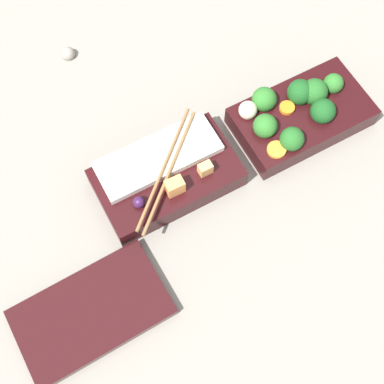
{
  "coord_description": "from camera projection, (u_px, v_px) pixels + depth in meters",
  "views": [
    {
      "loc": [
        0.25,
        0.32,
        0.76
      ],
      "look_at": [
        0.09,
        0.04,
        0.04
      ],
      "focal_mm": 50.0,
      "sensor_mm": 36.0,
      "label": 1
    }
  ],
  "objects": [
    {
      "name": "ground_plane",
      "position": [
        232.0,
        156.0,
        0.85
      ],
      "size": [
        3.0,
        3.0,
        0.0
      ],
      "primitive_type": "plane",
      "color": "gray"
    },
    {
      "name": "bento_tray_vegetable",
      "position": [
        300.0,
        115.0,
        0.85
      ],
      "size": [
        0.21,
        0.13,
        0.07
      ],
      "color": "black",
      "rests_on": "ground_plane"
    },
    {
      "name": "bento_tray_rice",
      "position": [
        166.0,
        175.0,
        0.81
      ],
      "size": [
        0.21,
        0.15,
        0.06
      ],
      "color": "black",
      "rests_on": "ground_plane"
    },
    {
      "name": "bento_lid",
      "position": [
        92.0,
        312.0,
        0.75
      ],
      "size": [
        0.21,
        0.13,
        0.02
      ],
      "primitive_type": "cube",
      "rotation": [
        0.0,
        0.0,
        0.03
      ],
      "color": "black",
      "rests_on": "ground_plane"
    },
    {
      "name": "pebble_0",
      "position": [
        68.0,
        54.0,
        0.93
      ],
      "size": [
        0.02,
        0.02,
        0.02
      ],
      "primitive_type": "sphere",
      "color": "gray",
      "rests_on": "ground_plane"
    }
  ]
}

